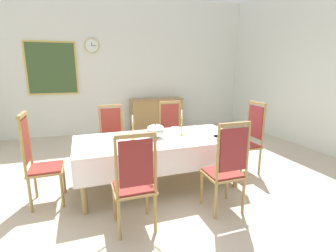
{
  "coord_description": "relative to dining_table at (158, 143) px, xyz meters",
  "views": [
    {
      "loc": [
        -1.0,
        -3.34,
        1.73
      ],
      "look_at": [
        0.15,
        -0.02,
        0.9
      ],
      "focal_mm": 26.5,
      "sensor_mm": 36.0,
      "label": 1
    }
  ],
  "objects": [
    {
      "name": "sideboard",
      "position": [
        0.94,
        3.24,
        -0.21
      ],
      "size": [
        1.44,
        0.48,
        0.9
      ],
      "rotation": [
        0.0,
        0.0,
        3.14
      ],
      "color": "#9F7A46",
      "rests_on": "ground"
    },
    {
      "name": "ground",
      "position": [
        0.0,
        0.03,
        -0.68
      ],
      "size": [
        7.25,
        6.99,
        0.04
      ],
      "primitive_type": "cube",
      "color": "beige"
    },
    {
      "name": "chair_north_b",
      "position": [
        0.56,
        0.94,
        -0.1
      ],
      "size": [
        0.44,
        0.42,
        1.12
      ],
      "rotation": [
        0.0,
        0.0,
        3.14
      ],
      "color": "#A77D46",
      "rests_on": "ground"
    },
    {
      "name": "candlestick_east",
      "position": [
        0.37,
        0.0,
        0.24
      ],
      "size": [
        0.07,
        0.07,
        0.39
      ],
      "color": "gold",
      "rests_on": "tablecloth"
    },
    {
      "name": "tablecloth",
      "position": [
        0.0,
        -0.0,
        -0.01
      ],
      "size": [
        2.35,
        1.08,
        0.35
      ],
      "color": "white",
      "rests_on": "dining_table"
    },
    {
      "name": "bowl_near_left",
      "position": [
        1.0,
        -0.42,
        0.1
      ],
      "size": [
        0.16,
        0.16,
        0.04
      ],
      "color": "silver",
      "rests_on": "tablecloth"
    },
    {
      "name": "chair_head_west",
      "position": [
        -1.58,
        0.0,
        -0.07
      ],
      "size": [
        0.42,
        0.44,
        1.2
      ],
      "rotation": [
        0.0,
        0.0,
        -1.57
      ],
      "color": "#9C724C",
      "rests_on": "ground"
    },
    {
      "name": "spoon_secondary",
      "position": [
        0.92,
        -0.33,
        0.08
      ],
      "size": [
        0.03,
        0.18,
        0.01
      ],
      "rotation": [
        0.0,
        0.0,
        -0.09
      ],
      "color": "gold",
      "rests_on": "tablecloth"
    },
    {
      "name": "chair_head_east",
      "position": [
        1.58,
        0.0,
        -0.07
      ],
      "size": [
        0.42,
        0.44,
        1.19
      ],
      "rotation": [
        0.0,
        0.0,
        1.57
      ],
      "color": "#9F814E",
      "rests_on": "ground"
    },
    {
      "name": "back_wall",
      "position": [
        0.0,
        3.56,
        1.13
      ],
      "size": [
        7.25,
        0.08,
        3.59
      ],
      "primitive_type": "cube",
      "color": "silver",
      "rests_on": "ground"
    },
    {
      "name": "bowl_near_right",
      "position": [
        0.79,
        -0.35,
        0.1
      ],
      "size": [
        0.19,
        0.19,
        0.05
      ],
      "color": "silver",
      "rests_on": "tablecloth"
    },
    {
      "name": "chair_south_b",
      "position": [
        0.56,
        -0.94,
        -0.09
      ],
      "size": [
        0.44,
        0.42,
        1.15
      ],
      "color": "#A78243",
      "rests_on": "ground"
    },
    {
      "name": "soup_tureen",
      "position": [
        -0.04,
        0.0,
        0.18
      ],
      "size": [
        0.27,
        0.27,
        0.22
      ],
      "color": "silver",
      "rests_on": "tablecloth"
    },
    {
      "name": "dining_table",
      "position": [
        0.0,
        0.0,
        0.0
      ],
      "size": [
        2.33,
        1.06,
        0.73
      ],
      "color": "#9C7D4C",
      "rests_on": "ground"
    },
    {
      "name": "bowl_far_left",
      "position": [
        0.41,
        0.35,
        0.1
      ],
      "size": [
        0.18,
        0.18,
        0.04
      ],
      "color": "silver",
      "rests_on": "tablecloth"
    },
    {
      "name": "chair_north_a",
      "position": [
        -0.55,
        0.94,
        -0.1
      ],
      "size": [
        0.44,
        0.42,
        1.1
      ],
      "rotation": [
        0.0,
        0.0,
        3.14
      ],
      "color": "#A77941",
      "rests_on": "ground"
    },
    {
      "name": "framed_painting",
      "position": [
        -1.64,
        3.5,
        1.06
      ],
      "size": [
        1.17,
        0.05,
        1.28
      ],
      "color": "#D1B251"
    },
    {
      "name": "spoon_primary",
      "position": [
        1.11,
        -0.39,
        0.08
      ],
      "size": [
        0.03,
        0.18,
        0.01
      ],
      "rotation": [
        0.0,
        0.0,
        -0.05
      ],
      "color": "gold",
      "rests_on": "tablecloth"
    },
    {
      "name": "mounted_clock",
      "position": [
        -0.67,
        3.49,
        1.61
      ],
      "size": [
        0.34,
        0.06,
        0.34
      ],
      "color": "#D1B251"
    },
    {
      "name": "chair_south_a",
      "position": [
        -0.55,
        -0.94,
        -0.1
      ],
      "size": [
        0.44,
        0.42,
        1.12
      ],
      "color": "#A0743E",
      "rests_on": "ground"
    },
    {
      "name": "candlestick_west",
      "position": [
        -0.37,
        -0.0,
        0.22
      ],
      "size": [
        0.07,
        0.07,
        0.36
      ],
      "color": "gold",
      "rests_on": "tablecloth"
    }
  ]
}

